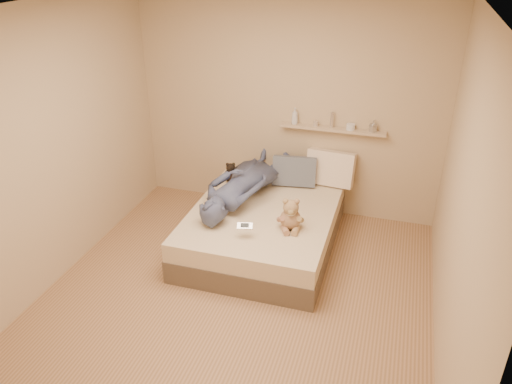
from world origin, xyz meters
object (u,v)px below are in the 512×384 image
(pillow_grey, at_px, (294,171))
(person, at_px, (243,182))
(dark_plush, at_px, (231,173))
(pillow_cream, at_px, (330,168))
(teddy_bear, at_px, (291,216))
(bed, at_px, (263,227))
(wall_shelf, at_px, (333,129))
(game_console, at_px, (245,226))

(pillow_grey, distance_m, person, 0.68)
(dark_plush, height_order, pillow_cream, pillow_cream)
(pillow_cream, xyz_separation_m, person, (-0.86, -0.63, -0.01))
(teddy_bear, distance_m, pillow_cream, 1.15)
(dark_plush, bearing_deg, bed, -43.84)
(teddy_bear, relative_size, person, 0.22)
(bed, xyz_separation_m, pillow_cream, (0.57, 0.83, 0.43))
(pillow_cream, xyz_separation_m, wall_shelf, (-0.02, 0.08, 0.45))
(wall_shelf, bearing_deg, pillow_grey, -149.90)
(bed, bearing_deg, game_console, -91.84)
(pillow_grey, relative_size, person, 0.31)
(bed, distance_m, dark_plush, 0.85)
(pillow_grey, bearing_deg, pillow_cream, 19.45)
(teddy_bear, relative_size, pillow_cream, 0.63)
(pillow_cream, bearing_deg, person, -143.84)
(bed, bearing_deg, dark_plush, 136.16)
(wall_shelf, bearing_deg, person, -139.94)
(teddy_bear, xyz_separation_m, pillow_grey, (-0.19, 0.99, 0.03))
(game_console, height_order, pillow_cream, pillow_cream)
(bed, height_order, wall_shelf, wall_shelf)
(teddy_bear, relative_size, dark_plush, 1.40)
(game_console, relative_size, teddy_bear, 0.46)
(pillow_grey, bearing_deg, dark_plush, -168.33)
(game_console, bearing_deg, wall_shelf, 69.19)
(bed, bearing_deg, person, 145.57)
(person, bearing_deg, teddy_bear, 153.17)
(game_console, xyz_separation_m, pillow_cream, (0.59, 1.42, 0.07))
(dark_plush, height_order, person, person)
(game_console, distance_m, teddy_bear, 0.48)
(game_console, distance_m, dark_plush, 1.25)
(dark_plush, height_order, wall_shelf, wall_shelf)
(game_console, relative_size, pillow_cream, 0.29)
(bed, relative_size, pillow_grey, 3.80)
(bed, distance_m, wall_shelf, 1.38)
(game_console, relative_size, person, 0.10)
(pillow_cream, relative_size, person, 0.35)
(pillow_grey, xyz_separation_m, person, (-0.46, -0.49, 0.02))
(pillow_grey, height_order, wall_shelf, wall_shelf)
(dark_plush, xyz_separation_m, pillow_cream, (1.13, 0.29, 0.09))
(bed, bearing_deg, wall_shelf, 58.82)
(dark_plush, bearing_deg, pillow_cream, 14.47)
(person, distance_m, wall_shelf, 1.19)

